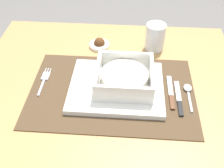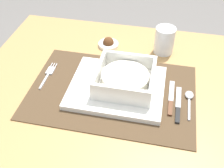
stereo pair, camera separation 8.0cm
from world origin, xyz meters
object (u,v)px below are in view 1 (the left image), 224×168
(dining_table, at_px, (107,112))
(fork, at_px, (45,79))
(bread_knife, at_px, (171,94))
(condiment_saucer, at_px, (99,44))
(butter_knife, at_px, (179,100))
(drinking_glass, at_px, (155,38))
(spoon, at_px, (188,91))
(porridge_bowl, at_px, (124,78))

(dining_table, xyz_separation_m, fork, (-0.19, 0.01, 0.12))
(bread_knife, bearing_deg, fork, 179.66)
(dining_table, height_order, condiment_saucer, condiment_saucer)
(fork, relative_size, butter_knife, 0.90)
(bread_knife, bearing_deg, drinking_glass, 104.78)
(fork, distance_m, condiment_saucer, 0.24)
(fork, height_order, condiment_saucer, condiment_saucer)
(butter_knife, height_order, condiment_saucer, condiment_saucer)
(dining_table, bearing_deg, spoon, -3.03)
(spoon, bearing_deg, fork, 176.02)
(dining_table, xyz_separation_m, drinking_glass, (0.15, 0.21, 0.16))
(bread_knife, distance_m, drinking_glass, 0.24)
(porridge_bowl, height_order, condiment_saucer, porridge_bowl)
(condiment_saucer, bearing_deg, butter_knife, -45.33)
(porridge_bowl, height_order, bread_knife, porridge_bowl)
(drinking_glass, bearing_deg, fork, -149.54)
(dining_table, height_order, drinking_glass, drinking_glass)
(fork, height_order, butter_knife, butter_knife)
(fork, xyz_separation_m, bread_knife, (0.38, -0.04, 0.00))
(bread_knife, bearing_deg, condiment_saucer, 140.33)
(spoon, bearing_deg, dining_table, 176.09)
(butter_knife, relative_size, drinking_glass, 1.52)
(fork, bearing_deg, porridge_bowl, -5.68)
(dining_table, bearing_deg, porridge_bowl, -6.84)
(condiment_saucer, bearing_deg, fork, -127.32)
(spoon, bearing_deg, condiment_saucer, 141.50)
(fork, relative_size, bread_knife, 0.90)
(spoon, xyz_separation_m, drinking_glass, (-0.09, 0.22, 0.03))
(butter_knife, bearing_deg, drinking_glass, 102.15)
(fork, height_order, spoon, spoon)
(bread_knife, relative_size, drinking_glass, 1.52)
(drinking_glass, bearing_deg, condiment_saucer, -178.22)
(porridge_bowl, distance_m, spoon, 0.19)
(fork, relative_size, condiment_saucer, 1.78)
(dining_table, distance_m, fork, 0.23)
(dining_table, relative_size, drinking_glass, 9.03)
(porridge_bowl, relative_size, spoon, 1.51)
(butter_knife, bearing_deg, spoon, 51.01)
(dining_table, bearing_deg, bread_knife, -8.29)
(porridge_bowl, xyz_separation_m, butter_knife, (0.16, -0.04, -0.03))
(porridge_bowl, distance_m, condiment_saucer, 0.23)
(drinking_glass, bearing_deg, bread_knife, -80.62)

